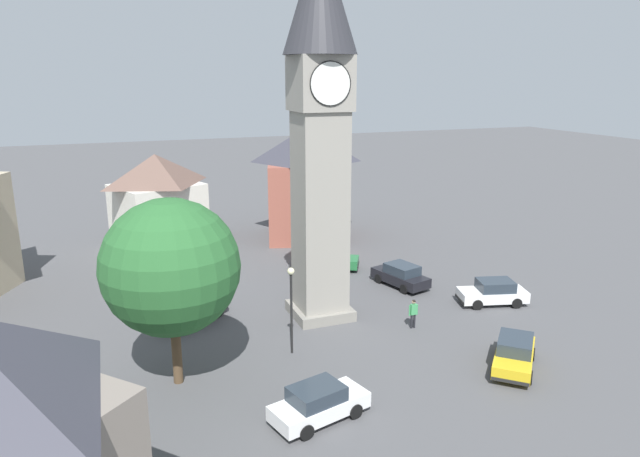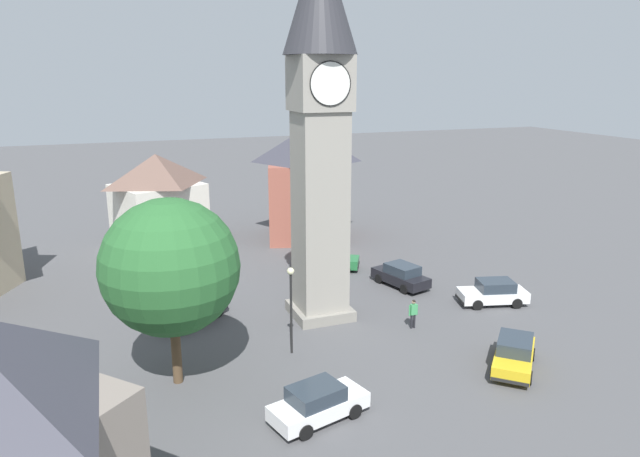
{
  "view_description": "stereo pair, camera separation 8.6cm",
  "coord_description": "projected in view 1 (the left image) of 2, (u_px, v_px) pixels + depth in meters",
  "views": [
    {
      "loc": [
        -11.33,
        -29.56,
        13.7
      ],
      "look_at": [
        0.0,
        0.0,
        5.29
      ],
      "focal_mm": 32.48,
      "sensor_mm": 36.0,
      "label": 1
    },
    {
      "loc": [
        -11.24,
        -29.59,
        13.7
      ],
      "look_at": [
        0.0,
        0.0,
        5.29
      ],
      "focal_mm": 32.48,
      "sensor_mm": 36.0,
      "label": 2
    }
  ],
  "objects": [
    {
      "name": "tree",
      "position": [
        171.0,
        267.0,
        25.25
      ],
      "size": [
        6.11,
        6.11,
        8.64
      ],
      "color": "brown",
      "rests_on": "ground"
    },
    {
      "name": "car_silver_kerb",
      "position": [
        401.0,
        275.0,
        38.62
      ],
      "size": [
        2.71,
        4.43,
        1.53
      ],
      "color": "black",
      "rests_on": "ground"
    },
    {
      "name": "lamp_post",
      "position": [
        291.0,
        296.0,
        28.68
      ],
      "size": [
        0.36,
        0.36,
        4.57
      ],
      "color": "black",
      "rests_on": "ground"
    },
    {
      "name": "car_white_side",
      "position": [
        329.0,
        259.0,
        41.99
      ],
      "size": [
        4.43,
        3.47,
        1.53
      ],
      "color": "#236B38",
      "rests_on": "ground"
    },
    {
      "name": "car_green_alley",
      "position": [
        514.0,
        354.0,
        27.75
      ],
      "size": [
        4.05,
        4.17,
        1.53
      ],
      "color": "gold",
      "rests_on": "ground"
    },
    {
      "name": "car_black_far",
      "position": [
        319.0,
        403.0,
        23.58
      ],
      "size": [
        4.43,
        2.7,
        1.53
      ],
      "color": "white",
      "rests_on": "ground"
    },
    {
      "name": "building_shop_left",
      "position": [
        306.0,
        182.0,
        49.38
      ],
      "size": [
        8.44,
        8.63,
        9.47
      ],
      "color": "#995142",
      "rests_on": "ground"
    },
    {
      "name": "clock_tower",
      "position": [
        320.0,
        101.0,
        30.93
      ],
      "size": [
        3.96,
        3.96,
        21.14
      ],
      "color": "gray",
      "rests_on": "ground"
    },
    {
      "name": "road_sign",
      "position": [
        323.0,
        260.0,
        38.14
      ],
      "size": [
        0.6,
        0.07,
        2.8
      ],
      "color": "gray",
      "rests_on": "ground"
    },
    {
      "name": "pedestrian",
      "position": [
        413.0,
        311.0,
        32.12
      ],
      "size": [
        0.56,
        0.22,
        1.69
      ],
      "color": "black",
      "rests_on": "ground"
    },
    {
      "name": "building_hall_far",
      "position": [
        158.0,
        200.0,
        46.95
      ],
      "size": [
        8.23,
        7.7,
        7.62
      ],
      "color": "silver",
      "rests_on": "ground"
    },
    {
      "name": "car_red_corner",
      "position": [
        493.0,
        292.0,
        35.59
      ],
      "size": [
        4.43,
        2.73,
        1.53
      ],
      "color": "white",
      "rests_on": "ground"
    },
    {
      "name": "ground_plane",
      "position": [
        320.0,
        315.0,
        34.11
      ],
      "size": [
        200.0,
        200.0,
        0.0
      ],
      "primitive_type": "plane",
      "color": "#4C4C4F"
    },
    {
      "name": "car_blue_kerb",
      "position": [
        193.0,
        308.0,
        33.11
      ],
      "size": [
        4.35,
        3.76,
        1.53
      ],
      "color": "black",
      "rests_on": "ground"
    }
  ]
}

